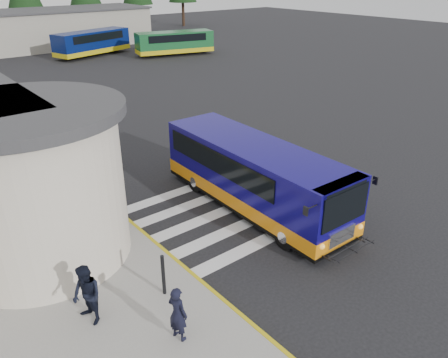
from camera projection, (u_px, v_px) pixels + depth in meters
ground at (227, 197)px, 17.61m from camera, size 140.00×140.00×0.00m
curb_strip at (91, 189)px, 18.08m from camera, size 0.12×34.00×0.16m
crosswalk at (230, 208)px, 16.77m from camera, size 8.00×5.35×0.01m
depot_building at (33, 30)px, 49.48m from camera, size 26.40×8.40×4.20m
transit_bus at (255, 178)px, 16.40m from camera, size 3.29×9.10×2.55m
pedestrian_a at (178, 313)px, 10.39m from camera, size 0.49×0.62×1.50m
pedestrian_b at (87, 295)px, 10.85m from camera, size 0.75×0.90×1.67m
bollard at (163, 275)px, 11.90m from camera, size 0.10×0.10×1.26m
far_bus_a at (92, 42)px, 45.76m from camera, size 8.78×4.70×2.18m
far_bus_b at (175, 42)px, 46.08m from camera, size 8.39×4.17×2.08m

